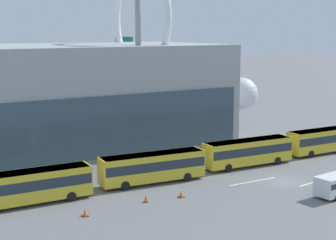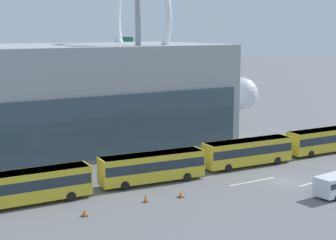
# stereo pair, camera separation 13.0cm
# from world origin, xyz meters

# --- Properties ---
(ground_plane) EXTENTS (440.00, 440.00, 0.00)m
(ground_plane) POSITION_xyz_m (0.00, 0.00, 0.00)
(ground_plane) COLOR slate
(airliner_at_gate_far) EXTENTS (42.44, 41.26, 15.43)m
(airliner_at_gate_far) POSITION_xyz_m (13.00, 46.65, 5.96)
(airliner_at_gate_far) COLOR silver
(airliner_at_gate_far) RESTS_ON ground_plane
(shuttle_bus_0) EXTENTS (12.20, 2.93, 3.36)m
(shuttle_bus_0) POSITION_xyz_m (-27.08, 7.29, 1.97)
(shuttle_bus_0) COLOR gold
(shuttle_bus_0) RESTS_ON ground_plane
(shuttle_bus_1) EXTENTS (12.31, 3.63, 3.36)m
(shuttle_bus_1) POSITION_xyz_m (-13.25, 7.35, 1.97)
(shuttle_bus_1) COLOR gold
(shuttle_bus_1) RESTS_ON ground_plane
(shuttle_bus_2) EXTENTS (12.26, 3.27, 3.36)m
(shuttle_bus_2) POSITION_xyz_m (0.58, 7.49, 1.97)
(shuttle_bus_2) COLOR gold
(shuttle_bus_2) RESTS_ON ground_plane
(shuttle_bus_3) EXTENTS (12.21, 2.96, 3.36)m
(shuttle_bus_3) POSITION_xyz_m (14.41, 7.52, 1.97)
(shuttle_bus_3) COLOR gold
(shuttle_bus_3) RESTS_ON ground_plane
(floodlight_mast) EXTENTS (2.75, 2.75, 22.92)m
(floodlight_mast) POSITION_xyz_m (-6.77, 22.95, 14.21)
(floodlight_mast) COLOR gray
(floodlight_mast) RESTS_ON ground_plane
(lane_stripe_2) EXTENTS (6.46, 0.33, 0.01)m
(lane_stripe_2) POSITION_xyz_m (-3.24, 1.93, 0.00)
(lane_stripe_2) COLOR silver
(lane_stripe_2) RESTS_ON ground_plane
(lane_stripe_3) EXTENTS (7.40, 1.16, 0.01)m
(lane_stripe_3) POSITION_xyz_m (3.71, -1.69, 0.00)
(lane_stripe_3) COLOR silver
(lane_stripe_3) RESTS_ON ground_plane
(lane_stripe_4) EXTENTS (9.75, 3.61, 0.01)m
(lane_stripe_4) POSITION_xyz_m (-1.10, 10.38, 0.00)
(lane_stripe_4) COLOR silver
(lane_stripe_4) RESTS_ON ground_plane
(traffic_cone_0) EXTENTS (0.47, 0.47, 0.82)m
(traffic_cone_0) POSITION_xyz_m (-17.03, 1.95, 0.40)
(traffic_cone_0) COLOR black
(traffic_cone_0) RESTS_ON ground_plane
(traffic_cone_1) EXTENTS (0.63, 0.63, 0.65)m
(traffic_cone_1) POSITION_xyz_m (-13.21, 1.42, 0.31)
(traffic_cone_1) COLOR black
(traffic_cone_1) RESTS_ON ground_plane
(traffic_cone_2) EXTENTS (0.60, 0.60, 0.68)m
(traffic_cone_2) POSITION_xyz_m (-23.74, 1.38, 0.33)
(traffic_cone_2) COLOR black
(traffic_cone_2) RESTS_ON ground_plane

